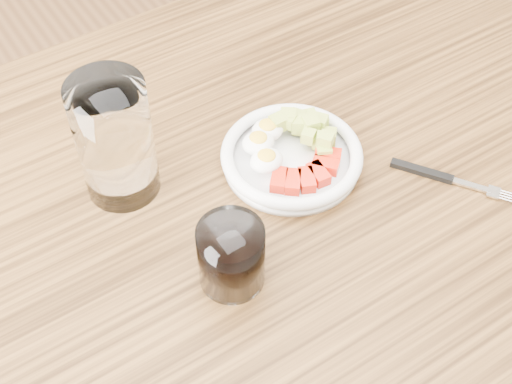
% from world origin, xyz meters
% --- Properties ---
extents(dining_table, '(1.50, 0.90, 0.77)m').
position_xyz_m(dining_table, '(0.00, 0.00, 0.67)').
color(dining_table, brown).
rests_on(dining_table, ground).
extents(bowl, '(0.19, 0.19, 0.05)m').
position_xyz_m(bowl, '(0.07, 0.05, 0.79)').
color(bowl, white).
rests_on(bowl, dining_table).
extents(fork, '(0.11, 0.15, 0.01)m').
position_xyz_m(fork, '(0.22, -0.08, 0.77)').
color(fork, black).
rests_on(fork, dining_table).
extents(water_glass, '(0.09, 0.09, 0.17)m').
position_xyz_m(water_glass, '(-0.13, 0.13, 0.85)').
color(water_glass, white).
rests_on(water_glass, dining_table).
extents(coffee_glass, '(0.08, 0.08, 0.09)m').
position_xyz_m(coffee_glass, '(-0.09, -0.06, 0.81)').
color(coffee_glass, white).
rests_on(coffee_glass, dining_table).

